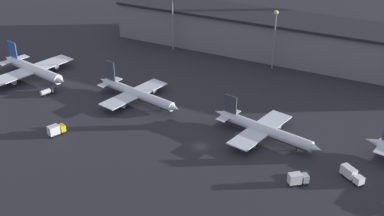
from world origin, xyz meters
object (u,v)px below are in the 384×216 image
at_px(airplane_0, 33,70).
at_px(service_vehicle_0, 351,174).
at_px(airplane_2, 264,130).
at_px(service_vehicle_4, 48,91).
at_px(airplane_1, 136,94).
at_px(service_vehicle_2, 56,130).
at_px(service_vehicle_5, 298,179).

height_order(airplane_0, service_vehicle_0, airplane_0).
xyz_separation_m(airplane_2, service_vehicle_0, (30.26, -10.16, -1.14)).
xyz_separation_m(airplane_0, service_vehicle_0, (132.97, -11.84, -1.63)).
xyz_separation_m(service_vehicle_0, service_vehicle_4, (-115.94, 1.85, -0.36)).
xyz_separation_m(airplane_1, service_vehicle_2, (-9.52, -33.71, -1.05)).
distance_m(service_vehicle_4, service_vehicle_5, 103.69).
bearing_deg(service_vehicle_2, airplane_2, -44.01).
xyz_separation_m(airplane_1, service_vehicle_5, (69.47, -23.06, -1.02)).
height_order(airplane_0, airplane_2, airplane_0).
height_order(service_vehicle_0, service_vehicle_2, service_vehicle_2).
bearing_deg(service_vehicle_5, airplane_0, 128.76).
xyz_separation_m(airplane_2, service_vehicle_5, (17.38, -19.71, -1.05)).
bearing_deg(service_vehicle_0, service_vehicle_2, -131.99).
xyz_separation_m(airplane_0, service_vehicle_5, (120.10, -21.39, -1.54)).
distance_m(airplane_2, service_vehicle_0, 31.94).
relative_size(service_vehicle_0, service_vehicle_5, 1.29).
bearing_deg(service_vehicle_2, airplane_0, 71.81).
xyz_separation_m(service_vehicle_0, service_vehicle_5, (-12.87, -9.55, 0.09)).
distance_m(service_vehicle_2, service_vehicle_4, 32.65).
bearing_deg(service_vehicle_5, service_vehicle_4, 132.55).
height_order(service_vehicle_0, service_vehicle_4, service_vehicle_0).
bearing_deg(airplane_1, service_vehicle_5, -7.24).
bearing_deg(airplane_2, service_vehicle_0, -7.45).
height_order(airplane_1, airplane_2, airplane_1).
relative_size(airplane_1, service_vehicle_0, 5.44).
xyz_separation_m(service_vehicle_2, service_vehicle_4, (-24.07, 22.06, -0.42)).
bearing_deg(service_vehicle_2, airplane_1, 3.99).
bearing_deg(airplane_2, service_vehicle_4, -163.34).
bearing_deg(airplane_0, service_vehicle_4, -19.27).
relative_size(airplane_0, service_vehicle_4, 6.44).
distance_m(service_vehicle_2, service_vehicle_5, 79.71).
height_order(service_vehicle_2, service_vehicle_4, service_vehicle_2).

